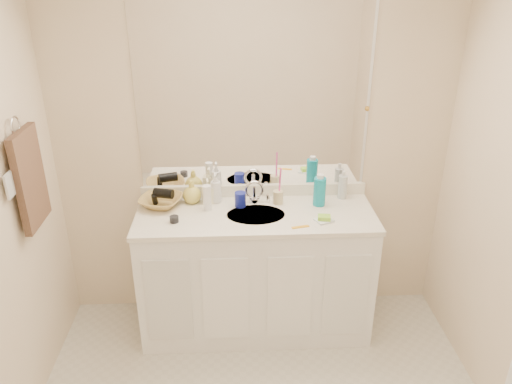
{
  "coord_description": "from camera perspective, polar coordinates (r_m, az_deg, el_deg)",
  "views": [
    {
      "loc": [
        -0.13,
        -1.79,
        2.33
      ],
      "look_at": [
        0.0,
        0.97,
        1.05
      ],
      "focal_mm": 35.0,
      "sensor_mm": 36.0,
      "label": 1
    }
  ],
  "objects": [
    {
      "name": "towel_ring",
      "position": [
        2.91,
        -25.81,
        6.8
      ],
      "size": [
        0.01,
        0.11,
        0.11
      ],
      "primitive_type": "torus",
      "rotation": [
        0.0,
        1.57,
        0.0
      ],
      "color": "silver",
      "rests_on": "wall_left"
    },
    {
      "name": "sink_basin",
      "position": [
        3.16,
        -0.03,
        -2.77
      ],
      "size": [
        0.37,
        0.37,
        0.02
      ],
      "primitive_type": "cylinder",
      "color": "silver",
      "rests_on": "countertop"
    },
    {
      "name": "soap_bottle_yellow",
      "position": [
        3.3,
        -7.35,
        0.04
      ],
      "size": [
        0.13,
        0.13,
        0.15
      ],
      "primitive_type": "imported",
      "rotation": [
        0.0,
        0.0,
        -0.12
      ],
      "color": "#DACC55",
      "rests_on": "countertop"
    },
    {
      "name": "wicker_basket",
      "position": [
        3.3,
        -10.8,
        -1.06
      ],
      "size": [
        0.33,
        0.33,
        0.07
      ],
      "primitive_type": "imported",
      "rotation": [
        0.0,
        0.0,
        -0.26
      ],
      "color": "#A98544",
      "rests_on": "countertop"
    },
    {
      "name": "faucet",
      "position": [
        3.29,
        -0.18,
        -0.29
      ],
      "size": [
        0.02,
        0.02,
        0.11
      ],
      "primitive_type": "cylinder",
      "color": "silver",
      "rests_on": "countertop"
    },
    {
      "name": "wall_back",
      "position": [
        3.29,
        -0.27,
        4.74
      ],
      "size": [
        2.6,
        0.02,
        2.4
      ],
      "primitive_type": "cube",
      "color": "beige",
      "rests_on": "floor"
    },
    {
      "name": "clear_pump_bottle",
      "position": [
        3.39,
        9.86,
        0.58
      ],
      "size": [
        0.08,
        0.08,
        0.16
      ],
      "primitive_type": "cylinder",
      "rotation": [
        0.0,
        0.0,
        0.4
      ],
      "color": "silver",
      "rests_on": "countertop"
    },
    {
      "name": "blue_mug",
      "position": [
        3.23,
        -1.8,
        -0.86
      ],
      "size": [
        0.09,
        0.09,
        0.1
      ],
      "primitive_type": "cylinder",
      "rotation": [
        0.0,
        0.0,
        -0.41
      ],
      "color": "navy",
      "rests_on": "countertop"
    },
    {
      "name": "green_soap",
      "position": [
        3.09,
        7.8,
        -2.92
      ],
      "size": [
        0.08,
        0.07,
        0.03
      ],
      "primitive_type": "cube",
      "rotation": [
        0.0,
        0.0,
        -0.16
      ],
      "color": "#94DD35",
      "rests_on": "soap_dish"
    },
    {
      "name": "hand_towel",
      "position": [
        3.0,
        -24.41,
        1.39
      ],
      "size": [
        0.04,
        0.32,
        0.55
      ],
      "primitive_type": "cube",
      "color": "#3A291F",
      "rests_on": "towel_ring"
    },
    {
      "name": "extra_white_bottle",
      "position": [
        3.19,
        -5.62,
        -0.66
      ],
      "size": [
        0.07,
        0.07,
        0.17
      ],
      "primitive_type": "cylinder",
      "rotation": [
        0.0,
        0.0,
        -0.41
      ],
      "color": "white",
      "rests_on": "countertop"
    },
    {
      "name": "switch_plate",
      "position": [
        2.82,
        -26.35,
        0.69
      ],
      "size": [
        0.01,
        0.08,
        0.13
      ],
      "primitive_type": "cube",
      "color": "silver",
      "rests_on": "wall_left"
    },
    {
      "name": "countertop",
      "position": [
        3.18,
        -0.04,
        -2.65
      ],
      "size": [
        1.52,
        0.57,
        0.03
      ],
      "primitive_type": "cube",
      "color": "white",
      "rests_on": "vanity_cabinet"
    },
    {
      "name": "soap_bottle_cream",
      "position": [
        3.29,
        -5.53,
        0.12
      ],
      "size": [
        0.08,
        0.09,
        0.16
      ],
      "primitive_type": "imported",
      "rotation": [
        0.0,
        0.0,
        0.14
      ],
      "color": "#F9F4CB",
      "rests_on": "countertop"
    },
    {
      "name": "dark_jar",
      "position": [
        3.09,
        -9.33,
        -3.08
      ],
      "size": [
        0.06,
        0.06,
        0.04
      ],
      "primitive_type": "cylinder",
      "rotation": [
        0.0,
        0.0,
        -0.11
      ],
      "color": "black",
      "rests_on": "countertop"
    },
    {
      "name": "soap_dish",
      "position": [
        3.1,
        7.78,
        -3.22
      ],
      "size": [
        0.13,
        0.12,
        0.01
      ],
      "primitive_type": "cube",
      "rotation": [
        0.0,
        0.0,
        0.44
      ],
      "color": "white",
      "rests_on": "countertop"
    },
    {
      "name": "hair_dryer",
      "position": [
        3.28,
        -10.53,
        -0.15
      ],
      "size": [
        0.14,
        0.1,
        0.06
      ],
      "primitive_type": "cylinder",
      "rotation": [
        0.0,
        1.57,
        -0.28
      ],
      "color": "black",
      "rests_on": "wicker_basket"
    },
    {
      "name": "mirror",
      "position": [
        3.18,
        -0.28,
        10.81
      ],
      "size": [
        1.48,
        0.01,
        1.2
      ],
      "primitive_type": "cube",
      "color": "white",
      "rests_on": "wall_back"
    },
    {
      "name": "toothbrush",
      "position": [
        3.24,
        2.75,
        1.1
      ],
      "size": [
        0.02,
        0.04,
        0.22
      ],
      "primitive_type": "cylinder",
      "rotation": [
        0.14,
        0.0,
        0.2
      ],
      "color": "#FF43AB",
      "rests_on": "tan_cup"
    },
    {
      "name": "orange_comb",
      "position": [
        3.01,
        5.09,
        -3.99
      ],
      "size": [
        0.11,
        0.05,
        0.0
      ],
      "primitive_type": "cube",
      "rotation": [
        0.0,
        0.0,
        0.21
      ],
      "color": "#F7A91A",
      "rests_on": "countertop"
    },
    {
      "name": "tan_cup",
      "position": [
        3.28,
        2.54,
        -0.6
      ],
      "size": [
        0.08,
        0.08,
        0.09
      ],
      "primitive_type": "cylinder",
      "rotation": [
        0.0,
        0.0,
        0.28
      ],
      "color": "beige",
      "rests_on": "countertop"
    },
    {
      "name": "vanity_cabinet",
      "position": [
        3.4,
        -0.04,
        -9.25
      ],
      "size": [
        1.5,
        0.55,
        0.85
      ],
      "primitive_type": "cube",
      "color": "white",
      "rests_on": "floor"
    },
    {
      "name": "backsplash",
      "position": [
        3.38,
        -0.25,
        0.2
      ],
      "size": [
        1.52,
        0.03,
        0.08
      ],
      "primitive_type": "cube",
      "color": "white",
      "rests_on": "countertop"
    },
    {
      "name": "soap_bottle_white",
      "position": [
        3.28,
        -4.63,
        0.47
      ],
      "size": [
        0.08,
        0.08,
        0.2
      ],
      "primitive_type": "imported",
      "rotation": [
        0.0,
        0.0,
        -0.03
      ],
      "color": "white",
      "rests_on": "countertop"
    },
    {
      "name": "mouthwash_bottle",
      "position": [
        3.26,
        7.27,
        0.05
      ],
      "size": [
        0.08,
        0.08,
        0.19
      ],
      "primitive_type": "cylinder",
      "rotation": [
        0.0,
        0.0,
        -0.04
      ],
      "color": "#0E8FAA",
      "rests_on": "countertop"
    }
  ]
}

